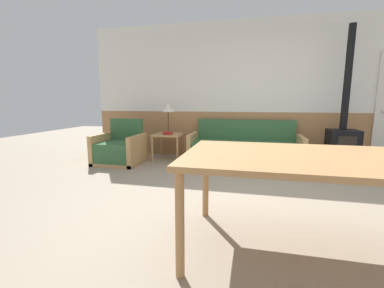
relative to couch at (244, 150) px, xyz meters
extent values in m
plane|color=gray|center=(0.37, -2.17, -0.24)|extent=(16.00, 16.00, 0.00)
cube|color=#AD7A4C|center=(0.37, 0.46, 0.22)|extent=(7.20, 0.06, 0.94)
cube|color=white|center=(0.37, 0.46, 1.57)|extent=(7.20, 0.06, 1.76)
cube|color=tan|center=(0.00, -0.02, -0.21)|extent=(2.05, 0.79, 0.06)
cube|color=#38663D|center=(0.00, -0.04, -0.02)|extent=(1.89, 0.71, 0.34)
cube|color=#38663D|center=(0.00, 0.32, 0.35)|extent=(1.89, 0.10, 0.39)
cube|color=tan|center=(-0.98, -0.02, 0.02)|extent=(0.08, 0.79, 0.54)
cube|color=tan|center=(0.98, -0.02, 0.02)|extent=(0.08, 0.79, 0.54)
cube|color=tan|center=(-2.26, -0.58, -0.21)|extent=(0.82, 0.75, 0.06)
cube|color=#38663D|center=(-2.26, -0.60, -0.01)|extent=(0.66, 0.67, 0.34)
cube|color=#38663D|center=(-2.26, -0.26, 0.36)|extent=(0.66, 0.10, 0.41)
cube|color=tan|center=(-2.63, -0.58, 0.03)|extent=(0.08, 0.75, 0.54)
cube|color=tan|center=(-1.89, -0.58, 0.03)|extent=(0.08, 0.75, 0.54)
cube|color=tan|center=(-1.48, -0.02, 0.25)|extent=(0.57, 0.57, 0.03)
cylinder|color=tan|center=(-1.74, -0.28, 0.00)|extent=(0.04, 0.04, 0.48)
cylinder|color=tan|center=(-1.23, -0.28, 0.00)|extent=(0.04, 0.04, 0.48)
cylinder|color=tan|center=(-1.74, 0.23, 0.00)|extent=(0.04, 0.04, 0.48)
cylinder|color=tan|center=(-1.23, 0.23, 0.00)|extent=(0.04, 0.04, 0.48)
cylinder|color=#4C3823|center=(-1.52, 0.08, 0.27)|extent=(0.13, 0.13, 0.02)
cylinder|color=#4C3823|center=(-1.52, 0.08, 0.49)|extent=(0.02, 0.02, 0.41)
cone|color=silver|center=(-1.52, 0.08, 0.79)|extent=(0.24, 0.24, 0.19)
cube|color=#B22823|center=(-1.47, -0.12, 0.28)|extent=(0.16, 0.12, 0.03)
cube|color=#B22823|center=(-1.47, -0.13, 0.31)|extent=(0.20, 0.15, 0.03)
cube|color=#B27F4C|center=(0.57, -2.89, 0.49)|extent=(1.88, 1.06, 0.04)
cylinder|color=#B27F4C|center=(-0.31, -3.37, 0.12)|extent=(0.06, 0.06, 0.72)
cylinder|color=#B27F4C|center=(-0.31, -2.42, 0.12)|extent=(0.06, 0.06, 0.72)
cylinder|color=black|center=(1.45, -0.22, -0.19)|extent=(0.04, 0.04, 0.10)
cylinder|color=black|center=(1.83, -0.22, -0.19)|extent=(0.04, 0.04, 0.10)
cylinder|color=black|center=(1.45, 0.12, -0.19)|extent=(0.04, 0.04, 0.10)
cylinder|color=black|center=(1.83, 0.12, -0.19)|extent=(0.04, 0.04, 0.10)
cube|color=black|center=(1.64, -0.05, 0.14)|extent=(0.47, 0.42, 0.57)
cube|color=black|center=(1.64, -0.26, 0.14)|extent=(0.28, 0.01, 0.40)
cylinder|color=black|center=(1.64, -0.01, 1.28)|extent=(0.11, 0.11, 1.71)
sphere|color=silver|center=(2.38, 0.37, 0.72)|extent=(0.06, 0.06, 0.06)
camera|label=1|loc=(0.11, -4.84, 0.89)|focal=24.00mm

